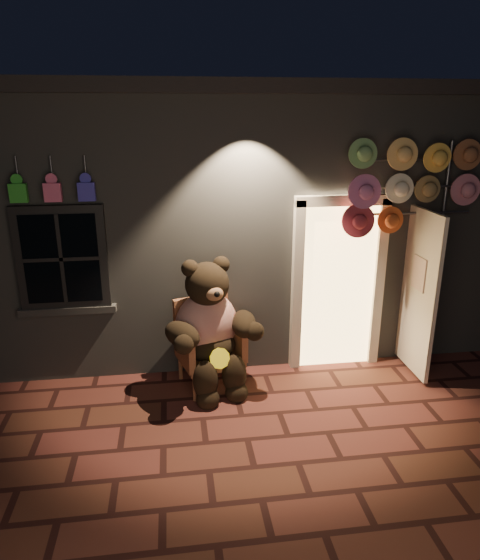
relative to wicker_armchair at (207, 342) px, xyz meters
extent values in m
plane|color=#5F2A24|center=(0.30, -1.21, -0.51)|extent=(60.00, 60.00, 0.00)
cube|color=slate|center=(0.30, 2.79, 1.14)|extent=(7.00, 5.00, 3.30)
cube|color=black|center=(0.30, 2.79, 2.87)|extent=(7.30, 5.30, 0.16)
cube|color=black|center=(-1.60, 0.25, 1.04)|extent=(1.00, 0.10, 1.20)
cube|color=black|center=(-1.60, 0.22, 1.04)|extent=(0.82, 0.06, 1.02)
cube|color=slate|center=(-1.60, 0.25, 0.41)|extent=(1.10, 0.14, 0.08)
cube|color=#F5C16E|center=(1.65, 0.27, 0.54)|extent=(0.92, 0.10, 2.10)
cube|color=beige|center=(1.13, 0.23, 0.54)|extent=(0.12, 0.12, 2.20)
cube|color=beige|center=(2.17, 0.23, 0.54)|extent=(0.12, 0.12, 2.20)
cube|color=beige|center=(1.65, 0.23, 1.62)|extent=(1.16, 0.12, 0.12)
cube|color=beige|center=(2.55, -0.11, 0.54)|extent=(0.05, 0.80, 2.00)
cube|color=green|center=(-1.95, 0.17, 1.79)|extent=(0.18, 0.07, 0.20)
cylinder|color=#59595E|center=(-1.95, 0.23, 2.04)|extent=(0.02, 0.02, 0.25)
cube|color=#CD547B|center=(-1.60, 0.17, 1.79)|extent=(0.18, 0.07, 0.20)
cylinder|color=#59595E|center=(-1.60, 0.23, 2.04)|extent=(0.02, 0.02, 0.25)
cube|color=#322EA2|center=(-1.25, 0.17, 1.79)|extent=(0.18, 0.07, 0.20)
cylinder|color=#59595E|center=(-1.25, 0.23, 2.04)|extent=(0.02, 0.02, 0.25)
cube|color=#A1613E|center=(0.02, -0.08, -0.16)|extent=(0.82, 0.79, 0.10)
cube|color=#A1613E|center=(-0.06, 0.20, 0.18)|extent=(0.67, 0.26, 0.67)
cube|color=#A1613E|center=(-0.28, -0.19, 0.03)|extent=(0.23, 0.58, 0.38)
cube|color=#A1613E|center=(0.33, -0.01, 0.03)|extent=(0.23, 0.58, 0.38)
cylinder|color=#A1613E|center=(-0.18, -0.42, -0.36)|extent=(0.05, 0.05, 0.31)
cylinder|color=#A1613E|center=(0.37, -0.26, -0.36)|extent=(0.05, 0.05, 0.31)
cylinder|color=#A1613E|center=(-0.33, 0.10, -0.36)|extent=(0.05, 0.05, 0.31)
cylinder|color=#A1613E|center=(0.23, 0.26, -0.36)|extent=(0.05, 0.05, 0.31)
ellipsoid|color=#AF2412|center=(-0.01, -0.02, 0.25)|extent=(0.88, 0.77, 0.78)
ellipsoid|color=black|center=(0.02, -0.11, 0.02)|extent=(0.73, 0.67, 0.37)
sphere|color=black|center=(0.01, -0.08, 0.76)|extent=(0.62, 0.62, 0.50)
sphere|color=black|center=(-0.18, -0.10, 0.96)|extent=(0.20, 0.20, 0.20)
sphere|color=black|center=(0.18, 0.01, 0.96)|extent=(0.20, 0.20, 0.20)
ellipsoid|color=#996A45|center=(0.07, -0.30, 0.72)|extent=(0.23, 0.19, 0.16)
ellipsoid|color=black|center=(-0.30, -0.36, 0.28)|extent=(0.53, 0.58, 0.28)
ellipsoid|color=black|center=(0.42, -0.15, 0.28)|extent=(0.32, 0.53, 0.28)
ellipsoid|color=black|center=(-0.06, -0.47, -0.24)|extent=(0.28, 0.28, 0.48)
ellipsoid|color=black|center=(0.27, -0.37, -0.24)|extent=(0.28, 0.28, 0.48)
sphere|color=black|center=(-0.04, -0.53, -0.44)|extent=(0.26, 0.26, 0.26)
sphere|color=black|center=(0.29, -0.44, -0.44)|extent=(0.26, 0.26, 0.26)
cylinder|color=yellow|center=(0.11, -0.42, 0.00)|extent=(0.26, 0.16, 0.23)
cylinder|color=#59595E|center=(2.89, 0.17, 0.89)|extent=(0.04, 0.04, 2.80)
cylinder|color=#59595E|center=(2.58, 0.15, 2.08)|extent=(1.25, 0.03, 0.03)
cylinder|color=#59595E|center=(2.58, 0.15, 1.77)|extent=(1.25, 0.03, 0.03)
cylinder|color=#59595E|center=(2.58, 0.15, 1.46)|extent=(1.25, 0.03, 0.03)
cylinder|color=#76AD66|center=(1.80, 0.09, 2.13)|extent=(0.35, 0.11, 0.36)
cylinder|color=#FFCC73|center=(2.22, 0.06, 2.13)|extent=(0.35, 0.11, 0.36)
cylinder|color=#FFC84F|center=(2.63, 0.03, 2.13)|extent=(0.35, 0.11, 0.36)
cylinder|color=#9B5E3B|center=(3.05, 0.09, 2.13)|extent=(0.35, 0.11, 0.36)
cylinder|color=#C268A3|center=(1.80, 0.06, 1.77)|extent=(0.35, 0.11, 0.36)
cylinder|color=white|center=(2.22, 0.03, 1.77)|extent=(0.35, 0.11, 0.36)
cylinder|color=#977D4C|center=(2.63, 0.09, 1.77)|extent=(0.35, 0.11, 0.36)
cylinder|color=pink|center=(3.05, 0.06, 1.77)|extent=(0.35, 0.11, 0.36)
cylinder|color=#A8313F|center=(1.80, 0.03, 1.41)|extent=(0.35, 0.11, 0.36)
cylinder|color=#BD5024|center=(2.22, 0.09, 1.41)|extent=(0.35, 0.11, 0.36)
camera|label=1|loc=(-0.35, -5.38, 2.59)|focal=32.00mm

